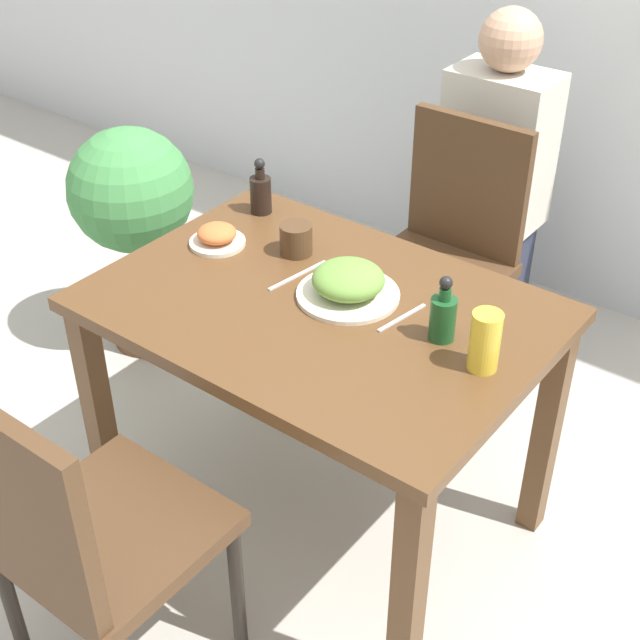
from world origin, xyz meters
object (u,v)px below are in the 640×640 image
object	(u,v)px
chair_far	(446,247)
side_plate	(217,237)
juice_glass	(485,341)
drink_cup	(296,239)
condiment_bottle	(443,316)
person_figure	(493,184)
food_plate	(348,283)
potted_plant_left	(134,214)
chair_near	(80,532)
sauce_bottle	(261,192)

from	to	relation	value
chair_far	side_plate	distance (m)	0.80
juice_glass	chair_far	bearing A→B (deg)	124.67
drink_cup	condiment_bottle	world-z (taller)	condiment_bottle
drink_cup	person_figure	distance (m)	0.99
food_plate	drink_cup	world-z (taller)	food_plate
juice_glass	person_figure	world-z (taller)	person_figure
juice_glass	side_plate	bearing A→B (deg)	176.67
food_plate	potted_plant_left	xyz separation A→B (m)	(-1.06, 0.24, -0.25)
juice_glass	condiment_bottle	world-z (taller)	condiment_bottle
potted_plant_left	drink_cup	bearing A→B (deg)	-10.36
person_figure	chair_near	bearing A→B (deg)	-88.57
juice_glass	potted_plant_left	distance (m)	1.51
juice_glass	sauce_bottle	world-z (taller)	sauce_bottle
chair_far	chair_near	bearing A→B (deg)	-89.65
side_plate	person_figure	world-z (taller)	person_figure
food_plate	condiment_bottle	distance (m)	0.27
side_plate	condiment_bottle	bearing A→B (deg)	-0.56
food_plate	condiment_bottle	size ratio (longest dim) A/B	1.55
sauce_bottle	chair_far	bearing A→B (deg)	53.87
chair_near	sauce_bottle	size ratio (longest dim) A/B	5.50
drink_cup	potted_plant_left	bearing A→B (deg)	169.64
potted_plant_left	food_plate	bearing A→B (deg)	-12.83
side_plate	condiment_bottle	distance (m)	0.70
side_plate	potted_plant_left	distance (m)	0.71
chair_far	potted_plant_left	size ratio (longest dim) A/B	1.11
chair_far	person_figure	world-z (taller)	person_figure
side_plate	sauce_bottle	world-z (taller)	sauce_bottle
condiment_bottle	potted_plant_left	xyz separation A→B (m)	(-1.33, 0.25, -0.27)
condiment_bottle	person_figure	bearing A→B (deg)	111.51
drink_cup	person_figure	size ratio (longest dim) A/B	0.07
juice_glass	food_plate	bearing A→B (deg)	172.52
juice_glass	condiment_bottle	distance (m)	0.13
food_plate	sauce_bottle	size ratio (longest dim) A/B	1.55
juice_glass	drink_cup	bearing A→B (deg)	167.30
sauce_bottle	potted_plant_left	bearing A→B (deg)	177.22
drink_cup	sauce_bottle	bearing A→B (deg)	151.63
drink_cup	juice_glass	size ratio (longest dim) A/B	0.61
side_plate	condiment_bottle	size ratio (longest dim) A/B	0.92
food_plate	sauce_bottle	xyz separation A→B (m)	(-0.46, 0.21, 0.02)
food_plate	juice_glass	size ratio (longest dim) A/B	1.81
juice_glass	chair_near	bearing A→B (deg)	-124.22
drink_cup	sauce_bottle	xyz separation A→B (m)	(-0.23, 0.12, 0.02)
food_plate	juice_glass	xyz separation A→B (m)	(0.40, -0.05, 0.03)
juice_glass	person_figure	size ratio (longest dim) A/B	0.12
potted_plant_left	person_figure	size ratio (longest dim) A/B	0.69
sauce_bottle	drink_cup	bearing A→B (deg)	-28.37
side_plate	sauce_bottle	size ratio (longest dim) A/B	0.92
chair_near	drink_cup	bearing A→B (deg)	-81.56
side_plate	chair_far	bearing A→B (deg)	65.35
drink_cup	condiment_bottle	xyz separation A→B (m)	(0.51, -0.10, 0.02)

